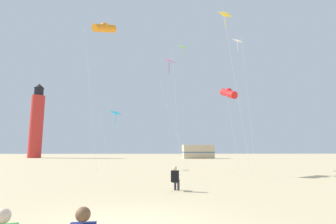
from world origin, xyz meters
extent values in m
sphere|color=beige|center=(-1.18, -2.71, 1.06)|extent=(0.20, 0.20, 0.20)
sphere|color=brown|center=(-0.16, -2.68, 1.06)|extent=(0.20, 0.20, 0.20)
cube|color=black|center=(1.70, 5.82, 0.68)|extent=(0.39, 0.32, 0.52)
sphere|color=beige|center=(1.70, 5.82, 1.06)|extent=(0.20, 0.20, 0.20)
cylinder|color=#2D2D38|center=(1.83, 5.96, 0.44)|extent=(0.24, 0.38, 0.13)
cylinder|color=#2D2D38|center=(1.88, 6.11, 0.21)|extent=(0.11, 0.11, 0.42)
cylinder|color=#2D2D38|center=(1.68, 6.01, 0.44)|extent=(0.24, 0.38, 0.13)
cylinder|color=#2D2D38|center=(1.73, 6.16, 0.21)|extent=(0.11, 0.11, 0.42)
cylinder|color=silver|center=(-4.18, 18.59, 2.78)|extent=(1.78, 1.74, 5.56)
cube|color=#1EB2D1|center=(-3.31, 19.48, 5.56)|extent=(1.22, 1.22, 0.40)
cylinder|color=#1EB2D1|center=(-3.31, 19.48, 4.91)|extent=(0.04, 0.04, 1.10)
cylinder|color=silver|center=(-4.74, 14.89, 6.43)|extent=(2.03, 1.54, 12.86)
cylinder|color=orange|center=(-3.98, 15.89, 12.85)|extent=(2.06, 2.41, 1.48)
sphere|color=orange|center=(-3.98, 15.89, 13.00)|extent=(0.76, 0.76, 0.76)
cylinder|color=silver|center=(10.43, 19.64, 6.94)|extent=(1.33, 1.27, 13.88)
cube|color=white|center=(9.80, 20.30, 13.88)|extent=(1.22, 1.22, 0.40)
cylinder|color=white|center=(9.80, 20.30, 13.23)|extent=(0.04, 0.04, 1.10)
cylinder|color=silver|center=(3.01, 22.03, 6.99)|extent=(0.86, 1.62, 13.99)
cube|color=#72D12D|center=(3.81, 22.45, 13.99)|extent=(1.22, 1.22, 0.40)
cylinder|color=#72D12D|center=(3.81, 22.45, 13.34)|extent=(0.04, 0.04, 1.10)
cylinder|color=silver|center=(1.85, 13.62, 4.80)|extent=(3.06, 0.09, 9.61)
cube|color=#D826A5|center=(1.89, 15.14, 9.61)|extent=(1.22, 1.22, 0.40)
cylinder|color=#D826A5|center=(1.89, 15.14, 8.96)|extent=(0.04, 0.04, 1.10)
cylinder|color=silver|center=(6.82, 12.23, 6.49)|extent=(2.01, 0.76, 12.98)
cube|color=yellow|center=(6.45, 13.23, 12.98)|extent=(1.22, 1.22, 0.40)
cylinder|color=yellow|center=(6.45, 13.23, 12.33)|extent=(0.04, 0.04, 1.10)
cylinder|color=silver|center=(7.92, 17.06, 3.63)|extent=(1.12, 0.26, 7.27)
cylinder|color=red|center=(7.79, 17.61, 7.27)|extent=(1.24, 2.59, 1.48)
sphere|color=red|center=(7.79, 17.61, 7.42)|extent=(0.76, 0.76, 0.76)
cylinder|color=red|center=(-26.15, 52.17, 7.00)|extent=(2.80, 2.80, 14.00)
cylinder|color=black|center=(-26.15, 52.17, 14.90)|extent=(2.00, 2.00, 1.80)
cone|color=black|center=(-26.15, 52.17, 16.30)|extent=(2.20, 2.20, 1.00)
cube|color=#C6B28C|center=(9.52, 47.06, 1.40)|extent=(6.57, 2.83, 2.80)
cube|color=#4C608C|center=(9.52, 47.06, 1.26)|extent=(6.61, 2.88, 0.24)
camera|label=1|loc=(0.82, -6.31, 1.93)|focal=27.32mm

